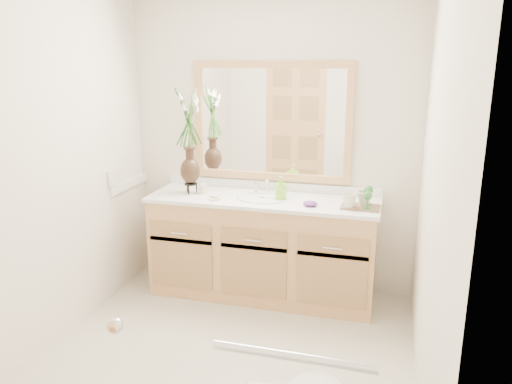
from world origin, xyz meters
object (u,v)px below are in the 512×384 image
(soap_bottle, at_px, (280,189))
(tray, at_px, (361,207))
(tumbler, at_px, (203,189))
(flower_vase, at_px, (189,128))

(soap_bottle, distance_m, tray, 0.64)
(tumbler, relative_size, soap_bottle, 0.51)
(soap_bottle, relative_size, tray, 0.57)
(tumbler, xyz_separation_m, tray, (1.28, -0.07, -0.03))
(flower_vase, xyz_separation_m, tumbler, (0.10, 0.01, -0.49))
(tray, bearing_deg, tumbler, 178.74)
(soap_bottle, bearing_deg, tumbler, 159.75)
(soap_bottle, height_order, tray, soap_bottle)
(flower_vase, height_order, tray, flower_vase)
(flower_vase, bearing_deg, tray, -2.79)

